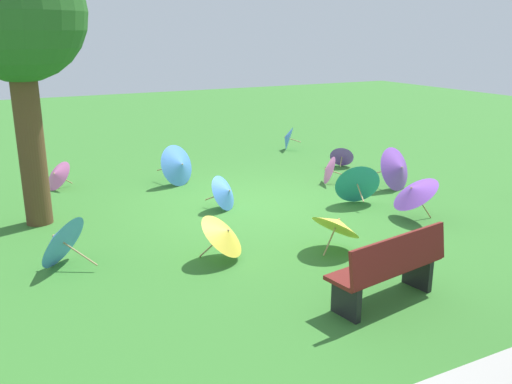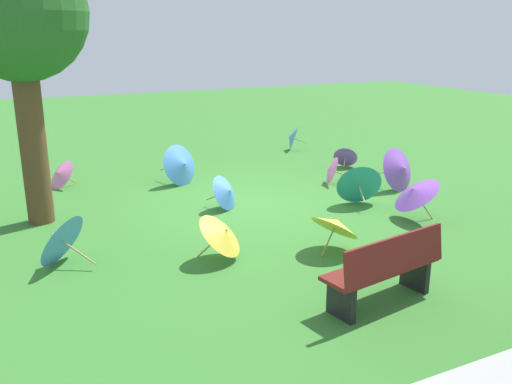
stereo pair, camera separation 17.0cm
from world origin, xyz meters
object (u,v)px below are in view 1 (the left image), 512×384
object	(u,v)px
parasol_blue_2	(58,239)
parasol_blue_3	(179,165)
parasol_purple_0	(398,168)
parasol_yellow_0	(225,233)
parasol_teal_2	(356,182)
shade_tree	(16,18)
parasol_blue_1	(287,138)
parasol_blue_0	(226,192)
park_bench	(390,268)
parasol_yellow_1	(337,224)
parasol_purple_5	(342,156)
parasol_pink_1	(56,175)
parasol_pink_0	(327,170)
parasol_purple_1	(414,191)

from	to	relation	value
parasol_blue_2	parasol_blue_3	world-z (taller)	parasol_blue_3
parasol_purple_0	parasol_blue_2	world-z (taller)	parasol_purple_0
parasol_yellow_0	parasol_teal_2	world-z (taller)	parasol_teal_2
shade_tree	parasol_yellow_0	distance (m)	4.66
parasol_purple_0	parasol_teal_2	distance (m)	1.35
parasol_teal_2	parasol_yellow_0	bearing A→B (deg)	21.87
shade_tree	parasol_blue_1	distance (m)	8.11
parasol_blue_0	park_bench	bearing A→B (deg)	93.20
parasol_teal_2	parasol_blue_3	distance (m)	3.72
parasol_blue_0	parasol_yellow_1	xyz separation A→B (m)	(-0.65, 2.54, 0.09)
parasol_purple_5	park_bench	bearing A→B (deg)	58.65
park_bench	parasol_teal_2	bearing A→B (deg)	-121.78
shade_tree	parasol_pink_1	bearing A→B (deg)	-105.75
parasol_purple_0	parasol_pink_1	xyz separation A→B (m)	(6.21, -3.30, -0.16)
parasol_pink_0	parasol_yellow_1	bearing A→B (deg)	57.62
parasol_pink_0	parasol_yellow_1	size ratio (longest dim) A/B	0.74
parasol_blue_2	park_bench	bearing A→B (deg)	138.70
parasol_pink_1	parasol_blue_2	bearing A→B (deg)	82.52
parasol_blue_0	parasol_blue_3	bearing A→B (deg)	-84.30
parasol_pink_0	parasol_pink_1	distance (m)	5.67
parasol_purple_0	parasol_purple_5	distance (m)	2.20
parasol_purple_0	parasol_purple_5	size ratio (longest dim) A/B	1.51
parasol_pink_1	parasol_blue_3	world-z (taller)	parasol_blue_3
shade_tree	parasol_blue_0	xyz separation A→B (m)	(-3.13, 0.80, -3.00)
parasol_yellow_0	parasol_blue_3	distance (m)	4.13
park_bench	parasol_blue_2	xyz separation A→B (m)	(3.33, -2.92, -0.06)
parasol_blue_1	parasol_purple_5	xyz separation A→B (m)	(-0.18, 2.30, -0.06)
parasol_blue_0	parasol_teal_2	distance (m)	2.47
shade_tree	parasol_pink_0	size ratio (longest dim) A/B	6.66
parasol_blue_1	parasol_blue_2	bearing A→B (deg)	38.13
parasol_yellow_0	parasol_blue_2	xyz separation A→B (m)	(2.12, -0.85, -0.00)
parasol_pink_0	parasol_pink_1	xyz separation A→B (m)	(5.22, -2.21, -0.00)
parasol_pink_0	parasol_teal_2	distance (m)	1.46
park_bench	shade_tree	world-z (taller)	shade_tree
parasol_yellow_1	parasol_blue_1	distance (m)	7.25
parasol_blue_1	parasol_purple_5	world-z (taller)	parasol_blue_1
parasol_pink_0	parasol_purple_5	size ratio (longest dim) A/B	1.02
parasol_blue_3	parasol_purple_5	size ratio (longest dim) A/B	1.50
parasol_pink_1	parasol_purple_5	world-z (taller)	parasol_pink_1
parasol_purple_5	parasol_blue_2	bearing A→B (deg)	23.41
parasol_pink_1	parasol_purple_1	size ratio (longest dim) A/B	0.76
parasol_blue_2	parasol_blue_0	bearing A→B (deg)	-157.87
parasol_teal_2	parasol_pink_1	bearing A→B (deg)	-36.54
shade_tree	parasol_purple_0	xyz separation A→B (m)	(-6.79, 1.24, -2.88)
parasol_yellow_0	parasol_blue_3	size ratio (longest dim) A/B	0.98
parasol_teal_2	parasol_blue_3	xyz separation A→B (m)	(2.54, -2.72, 0.02)
park_bench	parasol_teal_2	xyz separation A→B (m)	(-2.11, -3.41, -0.04)
parasol_purple_0	parasol_pink_0	bearing A→B (deg)	-47.59
parasol_blue_0	parasol_teal_2	size ratio (longest dim) A/B	0.81
parasol_blue_3	parasol_purple_5	distance (m)	4.05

